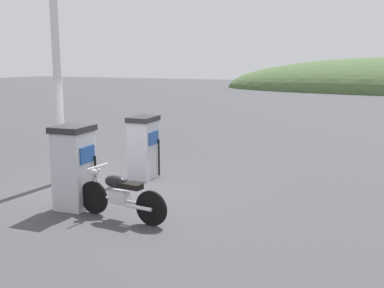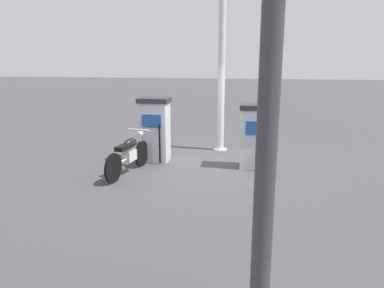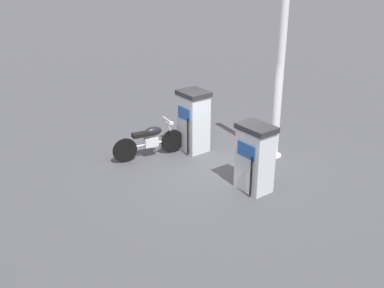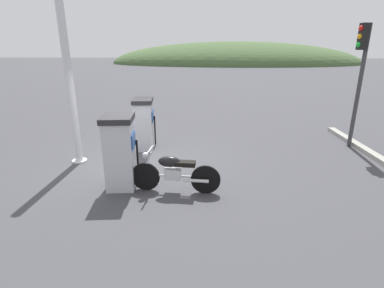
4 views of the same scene
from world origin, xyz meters
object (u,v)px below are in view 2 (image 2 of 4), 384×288
Objects in this scene: fuel_pump_near at (155,129)px; canopy_support_pole at (221,76)px; fuel_pump_far at (256,136)px; roadside_traffic_light at (269,57)px; motorcycle_near_pump at (129,153)px.

canopy_support_pole is (-1.60, 1.44, 1.32)m from fuel_pump_near.
fuel_pump_near is 2.60m from fuel_pump_far.
fuel_pump_far is 0.43× the size of roadside_traffic_light.
fuel_pump_near is 0.45× the size of roadside_traffic_light.
motorcycle_near_pump is at bearing -66.84° from fuel_pump_far.
roadside_traffic_light is at bearing 4.49° from fuel_pump_far.
fuel_pump_far is (0.00, 2.60, -0.05)m from fuel_pump_near.
fuel_pump_near is at bearing -90.00° from fuel_pump_far.
canopy_support_pole is (-7.93, -1.66, -0.33)m from roadside_traffic_light.
canopy_support_pole reaches higher than motorcycle_near_pump.
motorcycle_near_pump is at bearing -30.28° from canopy_support_pole.
motorcycle_near_pump is at bearing -9.26° from fuel_pump_near.
roadside_traffic_light reaches higher than fuel_pump_far.
fuel_pump_far is at bearing 90.00° from fuel_pump_near.
canopy_support_pole is at bearing 138.06° from fuel_pump_near.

